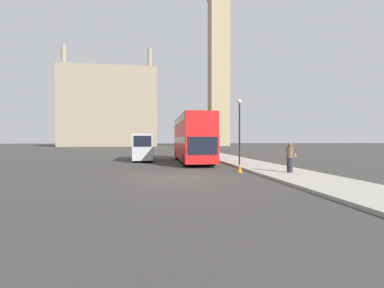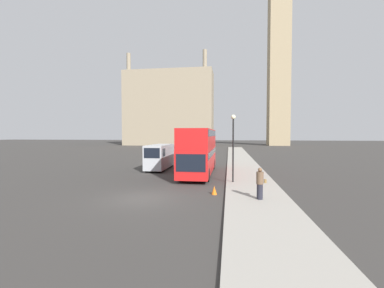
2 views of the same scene
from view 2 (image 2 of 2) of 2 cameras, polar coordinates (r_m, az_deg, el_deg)
ground_plane at (r=16.18m, az=-11.03°, el=-11.77°), size 300.00×300.00×0.00m
sidewalk_strip at (r=15.39m, az=14.62°, el=-12.24°), size 3.80×120.00×0.15m
clock_tower at (r=99.44m, az=18.80°, el=21.94°), size 7.36×7.53×73.61m
building_block_distant at (r=92.56m, az=-5.05°, el=7.83°), size 30.85×11.48×31.58m
red_double_decker_bus at (r=24.90m, az=1.58°, el=-1.18°), size 2.64×11.00×4.36m
white_van at (r=28.42m, az=-7.22°, el=-2.73°), size 1.94×5.93×2.73m
pedestrian at (r=15.39m, az=14.87°, el=-8.49°), size 0.56×0.40×1.82m
street_lamp at (r=20.21m, az=9.14°, el=1.47°), size 0.36×0.36×5.26m
parked_sedan at (r=49.10m, az=-0.75°, el=-1.56°), size 1.87×4.76×1.45m
traffic_cone at (r=16.88m, az=4.96°, el=-10.19°), size 0.36×0.36×0.55m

